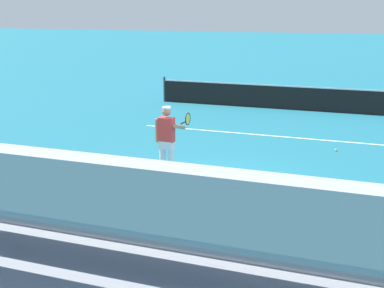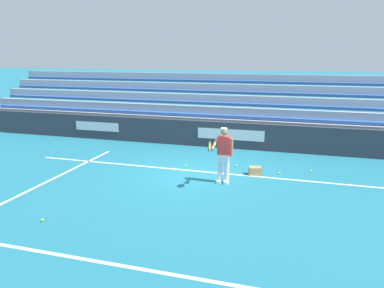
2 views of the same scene
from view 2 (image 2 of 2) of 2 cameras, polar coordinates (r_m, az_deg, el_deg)
The scene contains 13 objects.
ground_plane at distance 12.24m, azimuth -0.14°, elevation -4.82°, with size 160.00×160.00×0.00m, color #1E6B7F.
court_baseline_white at distance 12.69m, azimuth 0.52°, elevation -4.13°, with size 12.00×0.10×0.01m, color white.
court_service_line_white at distance 7.59m, azimuth -12.82°, elevation -17.28°, with size 8.22×0.10×0.01m, color white.
back_wall_sponsor_board at distance 15.84m, azimuth 4.03°, elevation 1.46°, with size 25.88×0.25×1.10m.
bleacher_stand at distance 17.94m, azimuth 5.64°, elevation 3.54°, with size 24.59×3.20×3.40m.
tennis_player at distance 11.33m, azimuth 4.77°, elevation -1.65°, with size 0.59×0.99×1.71m.
ball_box_cardboard at distance 12.46m, azimuth 9.57°, elevation -4.05°, with size 0.40×0.30×0.26m, color #A87F51.
tennis_ball_by_box at distance 13.26m, azimuth 6.64°, elevation -3.30°, with size 0.07×0.07×0.07m, color #CCE533.
tennis_ball_stray_back at distance 13.19m, azimuth 17.67°, elevation -3.96°, with size 0.07×0.07×0.07m, color #CCE533.
tennis_ball_far_right at distance 9.69m, azimuth -21.84°, elevation -10.70°, with size 0.07×0.07×0.07m, color #CCE533.
tennis_ball_midcourt at distance 12.68m, azimuth 13.15°, elevation -4.37°, with size 0.07×0.07×0.07m, color #CCE533.
tennis_ball_toward_net at distance 12.95m, azimuth 5.38°, elevation -3.68°, with size 0.07×0.07×0.07m, color #CCE533.
tennis_ball_near_player at distance 13.14m, azimuth -1.00°, elevation -3.37°, with size 0.07×0.07×0.07m, color #CCE533.
Camera 2 is at (-3.36, 11.12, 3.85)m, focal length 35.00 mm.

